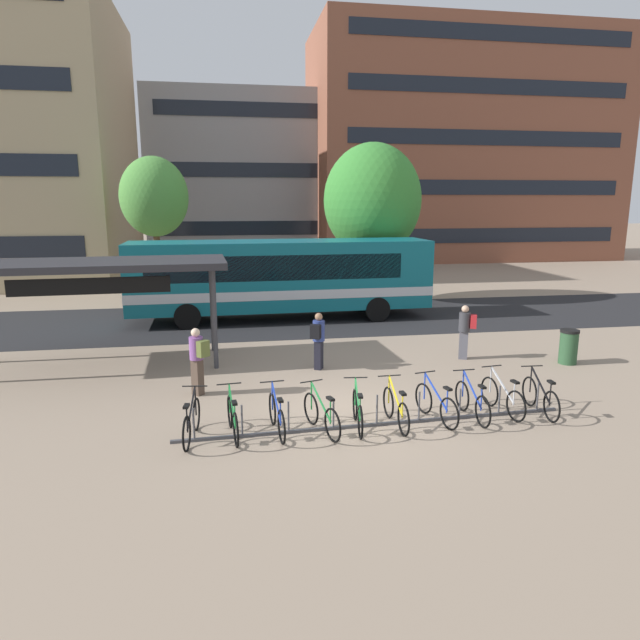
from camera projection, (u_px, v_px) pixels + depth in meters
name	position (u px, v px, depth m)	size (l,w,h in m)	color
ground	(351.00, 415.00, 12.69)	(200.00, 200.00, 0.00)	gray
bus_lane_asphalt	(294.00, 319.00, 23.12)	(80.00, 7.20, 0.01)	#232326
city_bus	(283.00, 276.00, 22.68)	(12.08, 2.85, 3.20)	#0F6070
bike_rack	(377.00, 422.00, 12.08)	(8.64, 0.47, 0.70)	#47474C
parked_bicycle_black_0	(192.00, 422.00, 11.30)	(0.52, 1.71, 0.99)	black
parked_bicycle_green_1	(233.00, 419.00, 11.47)	(0.52, 1.72, 0.99)	black
parked_bicycle_blue_2	(277.00, 416.00, 11.62)	(0.52, 1.72, 0.99)	black
parked_bicycle_green_3	(321.00, 415.00, 11.67)	(0.66, 1.67, 0.99)	black
parked_bicycle_green_4	(358.00, 412.00, 11.87)	(0.52, 1.72, 0.99)	black
parked_bicycle_yellow_5	(396.00, 409.00, 12.01)	(0.52, 1.72, 0.99)	black
parked_bicycle_blue_6	(436.00, 404.00, 12.29)	(0.55, 1.70, 0.99)	black
parked_bicycle_blue_7	(472.00, 402.00, 12.43)	(0.52, 1.72, 0.99)	black
parked_bicycle_silver_8	(502.00, 397.00, 12.74)	(0.52, 1.72, 0.99)	black
parked_bicycle_black_9	(540.00, 397.00, 12.73)	(0.52, 1.72, 0.99)	black
transit_shelter	(96.00, 268.00, 15.94)	(7.39, 3.21, 3.08)	#38383D
commuter_red_pack_0	(465.00, 328.00, 17.05)	(0.60, 0.49, 1.67)	#565660
commuter_black_pack_1	(318.00, 337.00, 15.97)	(0.52, 0.61, 1.65)	black
commuter_olive_pack_2	(198.00, 357.00, 13.84)	(0.58, 0.59, 1.70)	#47382D
trash_bin	(569.00, 347.00, 16.65)	(0.55, 0.55, 1.03)	#284C2D
street_tree_0	(372.00, 201.00, 26.21)	(4.55, 4.55, 7.41)	brown
street_tree_1	(154.00, 197.00, 28.48)	(3.42, 3.42, 6.99)	brown
building_right_wing	(460.00, 149.00, 47.07)	(24.68, 10.77, 18.07)	brown
building_centre_block	(254.00, 178.00, 48.60)	(17.19, 10.34, 13.37)	gray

